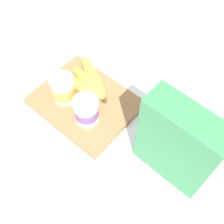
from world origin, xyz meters
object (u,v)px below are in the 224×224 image
object	(u,v)px
cutting_board	(85,103)
cereal_box	(177,146)
yogurt_cup_back	(63,89)
banana_bunch	(87,81)
yogurt_cup_front	(86,111)
spoon	(59,54)

from	to	relation	value
cutting_board	cereal_box	world-z (taller)	cereal_box
yogurt_cup_back	banana_bunch	size ratio (longest dim) A/B	0.46
cereal_box	yogurt_cup_back	bearing A→B (deg)	-174.80
banana_bunch	yogurt_cup_front	bearing A→B (deg)	132.40
cereal_box	banana_bunch	size ratio (longest dim) A/B	1.42
cereal_box	banana_bunch	xyz separation A→B (m)	(0.35, -0.06, -0.10)
cutting_board	yogurt_cup_back	size ratio (longest dim) A/B	3.35
yogurt_cup_front	banana_bunch	size ratio (longest dim) A/B	0.46
cutting_board	cereal_box	size ratio (longest dim) A/B	1.09
yogurt_cup_back	banana_bunch	bearing A→B (deg)	-103.51
spoon	yogurt_cup_front	bearing A→B (deg)	153.01
cutting_board	banana_bunch	size ratio (longest dim) A/B	1.54
yogurt_cup_front	yogurt_cup_back	bearing A→B (deg)	-6.00
cutting_board	spoon	xyz separation A→B (m)	(0.21, -0.09, -0.01)
banana_bunch	spoon	distance (m)	0.19
cutting_board	spoon	size ratio (longest dim) A/B	2.34
yogurt_cup_front	spoon	xyz separation A→B (m)	(0.26, -0.13, -0.06)
cutting_board	yogurt_cup_back	world-z (taller)	yogurt_cup_back
cereal_box	cutting_board	bearing A→B (deg)	-179.62
cutting_board	spoon	world-z (taller)	cutting_board
cutting_board	cereal_box	xyz separation A→B (m)	(-0.32, 0.00, 0.13)
cutting_board	yogurt_cup_front	xyz separation A→B (m)	(-0.05, 0.04, 0.06)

